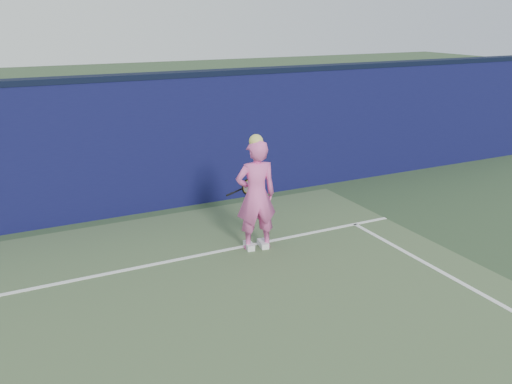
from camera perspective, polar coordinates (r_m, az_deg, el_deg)
backstop_wall at (r=10.18m, az=-20.88°, el=3.54°), size 24.00×0.40×2.50m
wall_cap at (r=9.96m, az=-21.73°, el=10.78°), size 24.00×0.42×0.10m
player at (r=8.54m, az=0.00°, el=-0.31°), size 0.71×0.52×1.88m
racket at (r=8.95m, az=-0.96°, el=0.50°), size 0.54×0.12×0.29m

